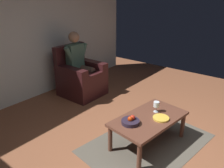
{
  "coord_description": "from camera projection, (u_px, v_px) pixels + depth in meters",
  "views": [
    {
      "loc": [
        2.19,
        0.83,
        2.02
      ],
      "look_at": [
        -0.51,
        -1.32,
        0.62
      ],
      "focal_mm": 36.33,
      "sensor_mm": 36.0,
      "label": 1
    }
  ],
  "objects": [
    {
      "name": "ground_plane",
      "position": [
        169.0,
        167.0,
        2.83
      ],
      "size": [
        7.45,
        7.45,
        0.0
      ],
      "primitive_type": "plane",
      "color": "brown"
    },
    {
      "name": "wall_back",
      "position": [
        17.0,
        32.0,
        4.13
      ],
      "size": [
        5.89,
        0.06,
        2.71
      ],
      "primitive_type": "cube",
      "color": "silver",
      "rests_on": "ground"
    },
    {
      "name": "rug",
      "position": [
        147.0,
        143.0,
        3.27
      ],
      "size": [
        1.94,
        1.44,
        0.01
      ],
      "primitive_type": "cube",
      "rotation": [
        0.0,
        0.0,
        -0.13
      ],
      "color": "#524C41",
      "rests_on": "ground"
    },
    {
      "name": "armchair",
      "position": [
        81.0,
        78.0,
        4.73
      ],
      "size": [
        0.77,
        0.8,
        1.03
      ],
      "rotation": [
        0.0,
        0.0,
        0.01
      ],
      "color": "#341517",
      "rests_on": "ground"
    },
    {
      "name": "person_seated",
      "position": [
        79.0,
        62.0,
        4.6
      ],
      "size": [
        0.61,
        0.57,
        1.31
      ],
      "rotation": [
        0.0,
        0.0,
        0.01
      ],
      "color": "#446352",
      "rests_on": "ground"
    },
    {
      "name": "coffee_table",
      "position": [
        149.0,
        121.0,
        3.13
      ],
      "size": [
        1.17,
        0.75,
        0.43
      ],
      "rotation": [
        0.0,
        0.0,
        -0.13
      ],
      "color": "brown",
      "rests_on": "ground"
    },
    {
      "name": "wine_glass_near",
      "position": [
        156.0,
        105.0,
        3.22
      ],
      "size": [
        0.08,
        0.08,
        0.16
      ],
      "color": "silver",
      "rests_on": "coffee_table"
    },
    {
      "name": "fruit_bowl",
      "position": [
        131.0,
        121.0,
        2.96
      ],
      "size": [
        0.24,
        0.24,
        0.11
      ],
      "color": "#271E2D",
      "rests_on": "coffee_table"
    },
    {
      "name": "decorative_dish",
      "position": [
        161.0,
        118.0,
        3.07
      ],
      "size": [
        0.22,
        0.22,
        0.02
      ],
      "primitive_type": "cylinder",
      "color": "gold",
      "rests_on": "coffee_table"
    }
  ]
}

